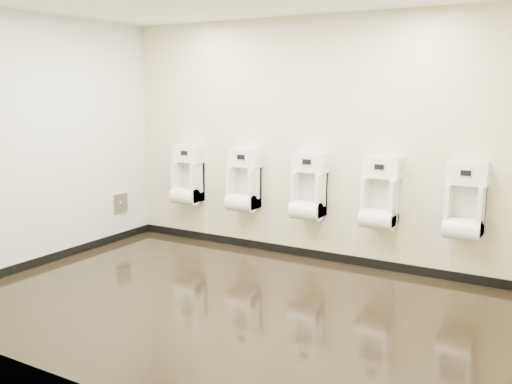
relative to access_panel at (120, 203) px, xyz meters
The scene contains 13 objects.
ground 2.80m from the access_panel, 25.81° to the right, with size 5.00×3.50×0.00m, color black.
back_wall 2.70m from the access_panel, 12.50° to the left, with size 5.00×0.02×2.80m, color beige.
front_wall 3.96m from the access_panel, 49.93° to the right, with size 5.00×0.02×2.80m, color beige.
left_wall 1.50m from the access_panel, 90.87° to the right, with size 0.02×3.50×2.80m, color beige.
tile_overlay_left 1.50m from the access_panel, 90.63° to the right, with size 0.01×3.50×2.80m, color white.
skirting_back 2.58m from the access_panel, 12.23° to the left, with size 5.00×0.02×0.10m, color black.
skirting_left 1.28m from the access_panel, 90.30° to the right, with size 0.02×3.50×0.10m, color black.
access_panel is the anchor object (origin of this frame).
urinal_0 0.96m from the access_panel, 27.43° to the left, with size 0.41×0.31×0.76m.
urinal_1 1.74m from the access_panel, 14.05° to the left, with size 0.41×0.31×0.76m.
urinal_2 2.59m from the access_panel, ahead, with size 0.41×0.31×0.76m.
urinal_3 3.42m from the access_panel, ahead, with size 0.41×0.31×0.76m.
urinal_4 4.29m from the access_panel, ahead, with size 0.41×0.31×0.76m.
Camera 1 is at (2.81, -4.24, 1.99)m, focal length 40.00 mm.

